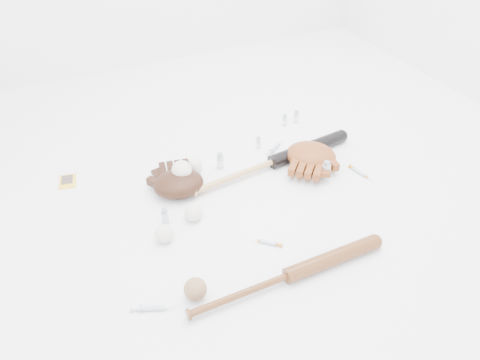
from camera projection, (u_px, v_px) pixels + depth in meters
name	position (u px, v px, depth m)	size (l,w,h in m)	color
bat_dark	(273.00, 162.00, 2.13)	(0.87, 0.06, 0.06)	black
bat_wood	(288.00, 276.00, 1.61)	(0.79, 0.06, 0.06)	brown
glove_dark	(178.00, 183.00, 1.98)	(0.26, 0.26, 0.09)	black
glove_tan	(311.00, 155.00, 2.14)	(0.27, 0.27, 0.10)	brown
trading_card	(68.00, 182.00, 2.06)	(0.07, 0.10, 0.01)	yellow
pedestal	(183.00, 182.00, 2.03)	(0.08, 0.08, 0.04)	white
baseball_on_pedestal	(182.00, 170.00, 1.98)	(0.09, 0.09, 0.09)	silver
baseball_left	(164.00, 234.00, 1.76)	(0.07, 0.07, 0.07)	silver
baseball_upper	(195.00, 165.00, 2.10)	(0.07, 0.07, 0.07)	silver
baseball_mid	(193.00, 213.00, 1.85)	(0.07, 0.07, 0.07)	silver
baseball_aged	(195.00, 289.00, 1.55)	(0.08, 0.08, 0.08)	#8D6644
syringe_0	(152.00, 308.00, 1.53)	(0.17, 0.03, 0.02)	#ADBCC6
syringe_1	(268.00, 242.00, 1.76)	(0.13, 0.02, 0.02)	#ADBCC6
syringe_2	(275.00, 148.00, 2.26)	(0.16, 0.03, 0.02)	#ADBCC6
syringe_3	(360.00, 172.00, 2.10)	(0.15, 0.03, 0.02)	#ADBCC6
vial_0	(258.00, 143.00, 2.25)	(0.02, 0.02, 0.06)	silver
vial_1	(285.00, 120.00, 2.42)	(0.02, 0.02, 0.06)	silver
vial_2	(220.00, 161.00, 2.12)	(0.03, 0.03, 0.08)	silver
vial_3	(326.00, 170.00, 2.06)	(0.04, 0.04, 0.09)	silver
vial_4	(165.00, 216.00, 1.84)	(0.03, 0.03, 0.07)	silver
vial_5	(296.00, 117.00, 2.44)	(0.03, 0.03, 0.07)	silver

